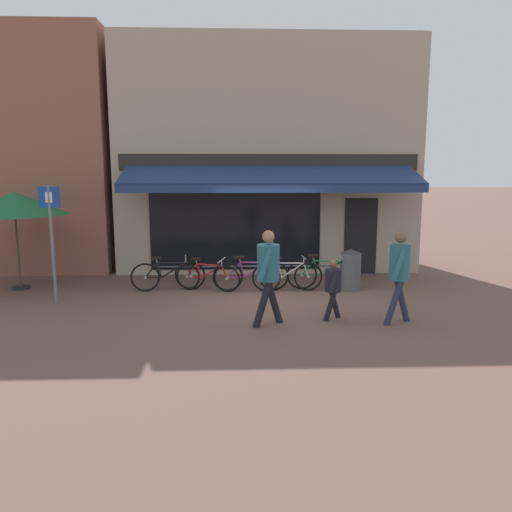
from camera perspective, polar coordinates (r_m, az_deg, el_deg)
ground_plane at (r=11.10m, az=1.50°, el=-5.07°), size 160.00×160.00×0.00m
shop_front at (r=15.10m, az=1.17°, el=11.12°), size 8.44×4.50×6.44m
neighbour_building at (r=16.97m, az=-26.02°, el=10.42°), size 6.38×4.00×6.67m
bike_rack_rail at (r=12.09m, az=-1.06°, el=-1.48°), size 4.34×0.04×0.57m
bicycle_black at (r=12.06m, az=-10.03°, el=-2.20°), size 1.76×0.52×0.83m
bicycle_red at (r=11.94m, az=-5.67°, el=-2.31°), size 1.62×0.75×0.82m
bicycle_purple at (r=11.83m, az=-0.63°, el=-2.23°), size 1.82×0.52×0.89m
bicycle_silver at (r=11.86m, az=3.59°, el=-2.27°), size 1.69×0.52×0.83m
bicycle_green at (r=12.07m, az=7.68°, el=-2.05°), size 1.77×0.52×0.89m
pedestrian_adult at (r=9.11m, az=1.40°, el=-1.35°), size 0.60×0.73×1.78m
pedestrian_child at (r=9.64m, az=8.78°, el=-3.19°), size 0.40×0.55×1.17m
pedestrian_second_adult at (r=9.58m, az=16.07°, el=-1.29°), size 0.59×0.63×1.76m
litter_bin at (r=12.18m, az=10.75°, el=-1.51°), size 0.50×0.50×0.99m
parking_sign at (r=11.43m, az=-22.34°, el=2.62°), size 0.44×0.07×2.56m
cafe_parasol at (r=13.17m, az=-25.91°, el=5.41°), size 2.45×2.45×2.35m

